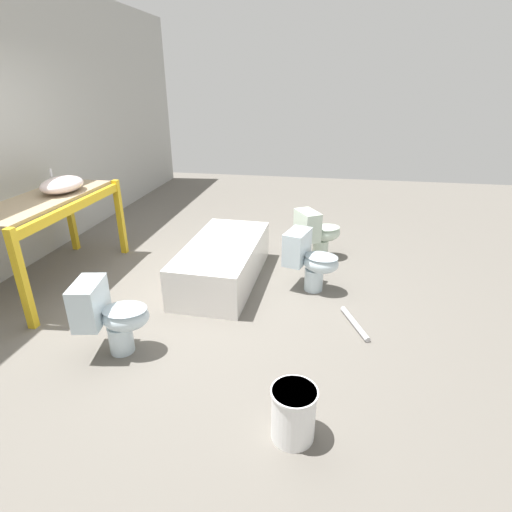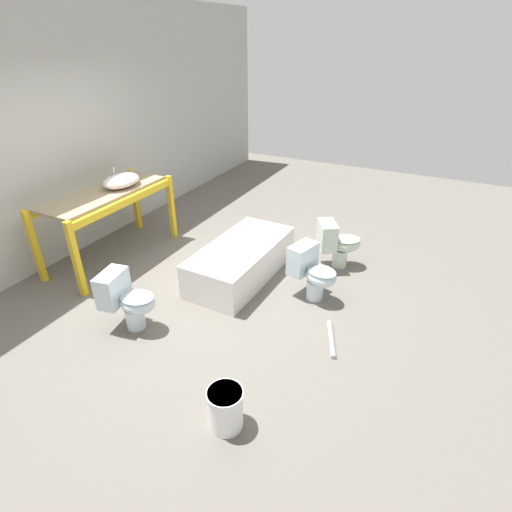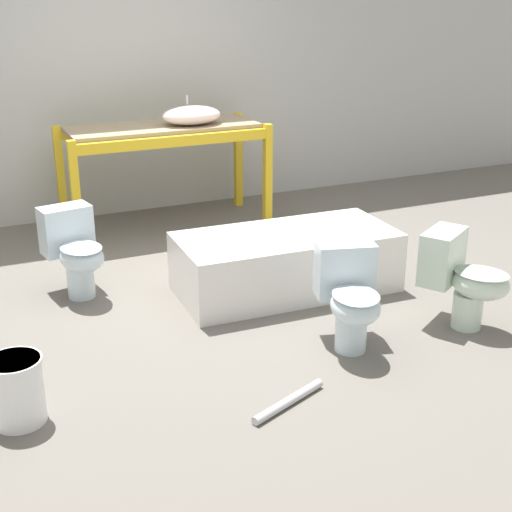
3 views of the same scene
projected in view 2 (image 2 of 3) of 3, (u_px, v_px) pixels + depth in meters
ground_plane at (191, 292)px, 4.77m from camera, size 12.00×12.00×0.00m
warehouse_wall_rear at (37, 138)px, 4.81m from camera, size 10.80×0.08×3.20m
shelving_rack at (106, 202)px, 5.16m from camera, size 1.82×0.76×0.94m
sink_basin at (121, 181)px, 5.20m from camera, size 0.54×0.38×0.25m
bathtub_main at (241, 258)px, 4.98m from camera, size 1.60×0.79×0.44m
toilet_near at (127, 299)px, 4.05m from camera, size 0.42×0.60×0.63m
toilet_far at (312, 271)px, 4.53m from camera, size 0.47×0.62×0.63m
toilet_extra at (337, 242)px, 5.14m from camera, size 0.56×0.64×0.63m
bucket_white at (226, 408)px, 3.06m from camera, size 0.29×0.29×0.36m
loose_pipe at (331, 339)px, 4.00m from camera, size 0.51×0.24×0.05m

